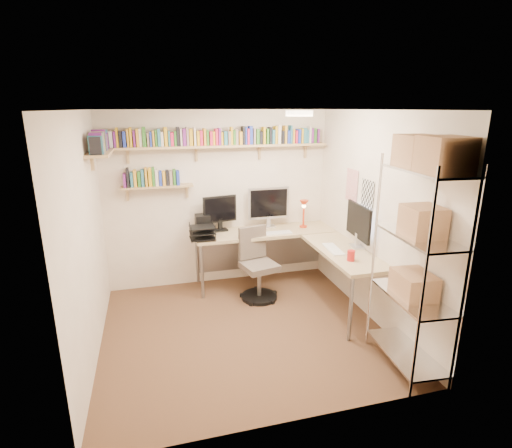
# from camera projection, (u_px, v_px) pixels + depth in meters

# --- Properties ---
(ground) EXTENTS (3.20, 3.20, 0.00)m
(ground) POSITION_uv_depth(u_px,v_px,m) (243.00, 330.00, 4.71)
(ground) COLOR #4A2C1F
(ground) RESTS_ON ground
(room_shell) EXTENTS (3.24, 3.04, 2.52)m
(room_shell) POSITION_uv_depth(u_px,v_px,m) (243.00, 202.00, 4.28)
(room_shell) COLOR beige
(room_shell) RESTS_ON ground
(wall_shelves) EXTENTS (3.12, 1.09, 0.80)m
(wall_shelves) POSITION_uv_depth(u_px,v_px,m) (187.00, 147.00, 5.24)
(wall_shelves) COLOR tan
(wall_shelves) RESTS_ON ground
(corner_desk) EXTENTS (2.19, 2.13, 1.42)m
(corner_desk) POSITION_uv_depth(u_px,v_px,m) (277.00, 236.00, 5.53)
(corner_desk) COLOR tan
(corner_desk) RESTS_ON ground
(office_chair) EXTENTS (0.53, 0.53, 0.98)m
(office_chair) POSITION_uv_depth(u_px,v_px,m) (257.00, 269.00, 5.42)
(office_chair) COLOR black
(office_chair) RESTS_ON ground
(wire_rack) EXTENTS (0.52, 0.94, 2.30)m
(wire_rack) POSITION_uv_depth(u_px,v_px,m) (423.00, 216.00, 3.60)
(wire_rack) COLOR silver
(wire_rack) RESTS_ON ground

